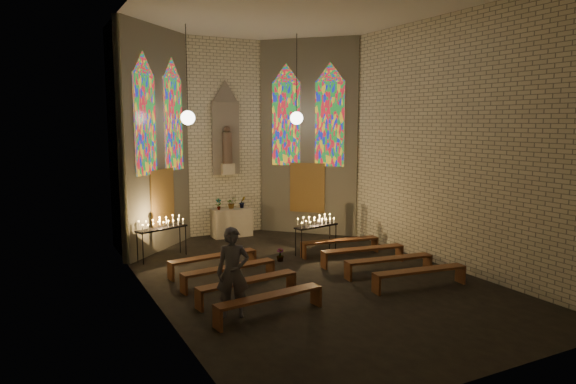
% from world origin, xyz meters
% --- Properties ---
extents(floor, '(12.00, 12.00, 0.00)m').
position_xyz_m(floor, '(0.00, 0.00, 0.00)').
color(floor, black).
rests_on(floor, ground).
extents(room, '(8.22, 12.43, 7.00)m').
position_xyz_m(room, '(-0.00, 3.37, 3.72)').
color(room, beige).
rests_on(room, ground).
extents(altar, '(1.40, 0.60, 1.00)m').
position_xyz_m(altar, '(0.00, 5.45, 0.50)').
color(altar, beige).
rests_on(altar, ground).
extents(flower_vase_left, '(0.23, 0.16, 0.41)m').
position_xyz_m(flower_vase_left, '(-0.48, 5.46, 1.21)').
color(flower_vase_left, '#4C723F').
rests_on(flower_vase_left, altar).
extents(flower_vase_center, '(0.39, 0.35, 0.40)m').
position_xyz_m(flower_vase_center, '(0.03, 5.54, 1.20)').
color(flower_vase_center, '#4C723F').
rests_on(flower_vase_center, altar).
extents(flower_vase_right, '(0.27, 0.23, 0.42)m').
position_xyz_m(flower_vase_right, '(0.43, 5.47, 1.21)').
color(flower_vase_right, '#4C723F').
rests_on(flower_vase_right, altar).
extents(aisle_flower_pot, '(0.28, 0.28, 0.38)m').
position_xyz_m(aisle_flower_pot, '(0.07, 1.70, 0.19)').
color(aisle_flower_pot, '#4C723F').
rests_on(aisle_flower_pot, ground).
extents(votive_stand_left, '(1.63, 0.91, 1.17)m').
position_xyz_m(votive_stand_left, '(-2.94, 3.60, 1.01)').
color(votive_stand_left, black).
rests_on(votive_stand_left, ground).
extents(votive_stand_right, '(1.55, 0.64, 1.11)m').
position_xyz_m(votive_stand_right, '(1.47, 2.00, 0.95)').
color(votive_stand_right, black).
rests_on(votive_stand_right, ground).
extents(pew_left_0, '(2.53, 0.66, 0.48)m').
position_xyz_m(pew_left_0, '(-2.05, 1.52, 0.39)').
color(pew_left_0, '#5C321A').
rests_on(pew_left_0, ground).
extents(pew_right_0, '(2.53, 0.66, 0.48)m').
position_xyz_m(pew_right_0, '(2.05, 1.52, 0.39)').
color(pew_right_0, '#5C321A').
rests_on(pew_right_0, ground).
extents(pew_left_1, '(2.53, 0.66, 0.48)m').
position_xyz_m(pew_left_1, '(-2.05, 0.32, 0.39)').
color(pew_left_1, '#5C321A').
rests_on(pew_left_1, ground).
extents(pew_right_1, '(2.53, 0.66, 0.48)m').
position_xyz_m(pew_right_1, '(2.05, 0.32, 0.39)').
color(pew_right_1, '#5C321A').
rests_on(pew_right_1, ground).
extents(pew_left_2, '(2.53, 0.66, 0.48)m').
position_xyz_m(pew_left_2, '(-2.05, -0.88, 0.39)').
color(pew_left_2, '#5C321A').
rests_on(pew_left_2, ground).
extents(pew_right_2, '(2.53, 0.66, 0.48)m').
position_xyz_m(pew_right_2, '(2.05, -0.88, 0.39)').
color(pew_right_2, '#5C321A').
rests_on(pew_right_2, ground).
extents(pew_left_3, '(2.53, 0.66, 0.48)m').
position_xyz_m(pew_left_3, '(-2.05, -2.08, 0.39)').
color(pew_left_3, '#5C321A').
rests_on(pew_left_3, ground).
extents(pew_right_3, '(2.53, 0.66, 0.48)m').
position_xyz_m(pew_right_3, '(2.05, -2.08, 0.39)').
color(pew_right_3, '#5C321A').
rests_on(pew_right_3, ground).
extents(visitor, '(0.81, 0.68, 1.91)m').
position_xyz_m(visitor, '(-2.71, -1.68, 0.95)').
color(visitor, '#4A4953').
rests_on(visitor, ground).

